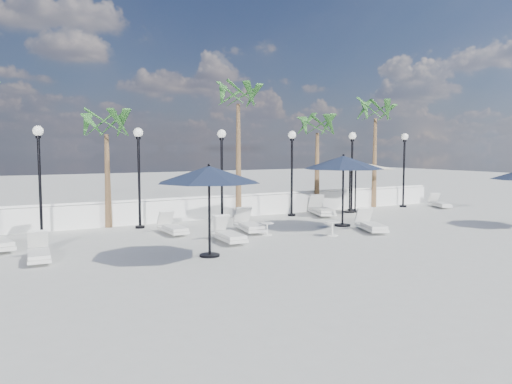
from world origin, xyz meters
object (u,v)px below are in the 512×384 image
lounger_4 (249,225)px  lounger_5 (321,210)px  parasol_cream_sq_b (350,161)px  parasol_cream_sq_a (356,162)px  lounger_7 (440,203)px  lounger_2 (228,234)px  lounger_0 (39,253)px  lounger_6 (371,225)px  lounger_3 (172,227)px  parasol_navy_left (209,175)px  parasol_navy_mid (343,163)px

lounger_4 → lounger_5: lounger_5 is taller
parasol_cream_sq_b → lounger_5: bearing=-171.5°
parasol_cream_sq_a → lounger_7: bearing=-8.8°
lounger_2 → lounger_5: lounger_5 is taller
lounger_0 → lounger_6: bearing=0.8°
lounger_3 → lounger_4: bearing=-20.2°
lounger_3 → parasol_cream_sq_a: size_ratio=0.34×
parasol_navy_left → parasol_cream_sq_b: parasol_cream_sq_b is taller
lounger_2 → parasol_navy_mid: size_ratio=0.62×
parasol_navy_left → parasol_cream_sq_a: bearing=28.8°
lounger_6 → lounger_2: bearing=-166.4°
lounger_3 → parasol_cream_sq_a: 10.21m
lounger_3 → lounger_4: 2.78m
lounger_7 → parasol_cream_sq_b: parasol_cream_sq_b is taller
lounger_4 → parasol_navy_mid: parasol_navy_mid is taller
lounger_5 → lounger_7: 7.28m
lounger_4 → parasol_navy_mid: 4.51m
lounger_4 → parasol_navy_left: parasol_navy_left is taller
lounger_4 → parasol_navy_mid: bearing=1.0°
lounger_4 → parasol_navy_left: (-3.01, -3.15, 2.07)m
lounger_0 → parasol_navy_left: 5.09m
parasol_navy_left → lounger_0: bearing=157.3°
parasol_cream_sq_a → parasol_cream_sq_b: parasol_cream_sq_b is taller
lounger_2 → lounger_5: (6.57, 3.61, 0.03)m
lounger_3 → parasol_navy_mid: bearing=-14.3°
lounger_0 → lounger_5: (12.28, 3.57, 0.05)m
lounger_7 → parasol_cream_sq_a: size_ratio=0.33×
lounger_3 → lounger_7: (14.87, 0.76, -0.02)m
parasol_cream_sq_b → lounger_6: bearing=-122.1°
parasol_cream_sq_b → lounger_2: bearing=-155.3°
lounger_4 → parasol_cream_sq_b: size_ratio=0.39×
lounger_6 → parasol_navy_left: parasol_navy_left is taller
lounger_0 → lounger_3: (4.68, 2.31, 0.01)m
lounger_6 → lounger_5: bearing=98.3°
lounger_2 → lounger_3: (-1.04, 2.35, -0.01)m
lounger_4 → parasol_navy_left: bearing=-122.9°
lounger_0 → lounger_5: bearing=21.3°
lounger_2 → lounger_3: 2.57m
lounger_0 → lounger_7: size_ratio=1.04×
lounger_5 → parasol_cream_sq_b: size_ratio=0.43×
lounger_2 → parasol_cream_sq_a: (8.81, 3.89, 2.18)m
lounger_0 → lounger_3: 5.22m
lounger_2 → parasol_cream_sq_b: (8.45, 3.89, 2.22)m
parasol_navy_mid → lounger_5: bearing=68.4°
parasol_navy_left → parasol_cream_sq_b: 11.38m
lounger_5 → lounger_6: bearing=-83.8°
lounger_3 → lounger_6: (6.55, -3.14, 0.01)m
lounger_0 → lounger_5: 12.79m
lounger_6 → parasol_cream_sq_b: parasol_cream_sq_b is taller
lounger_5 → lounger_7: (7.27, -0.50, -0.06)m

